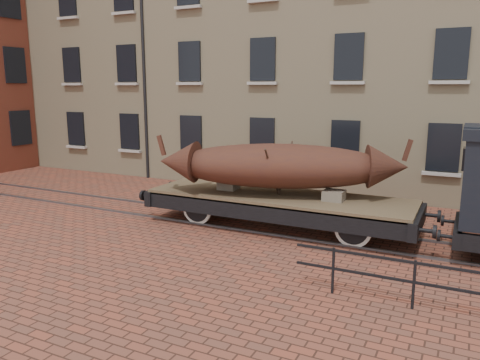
% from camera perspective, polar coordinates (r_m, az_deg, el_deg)
% --- Properties ---
extents(ground, '(90.00, 90.00, 0.00)m').
position_cam_1_polar(ground, '(14.64, 3.76, -5.79)').
color(ground, brown).
extents(warehouse_cream, '(40.00, 10.19, 14.00)m').
position_cam_1_polar(warehouse_cream, '(23.21, 21.40, 17.21)').
color(warehouse_cream, beige).
rests_on(warehouse_cream, ground).
extents(rail_track, '(30.00, 1.52, 0.06)m').
position_cam_1_polar(rail_track, '(14.63, 3.77, -5.67)').
color(rail_track, '#59595E').
rests_on(rail_track, ground).
extents(flatcar_wagon, '(9.09, 2.47, 1.37)m').
position_cam_1_polar(flatcar_wagon, '(14.32, 4.69, -2.63)').
color(flatcar_wagon, brown).
rests_on(flatcar_wagon, ground).
extents(iron_boat, '(7.48, 3.95, 1.77)m').
position_cam_1_polar(iron_boat, '(14.10, 4.80, 1.77)').
color(iron_boat, '#472316').
rests_on(iron_boat, flatcar_wagon).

